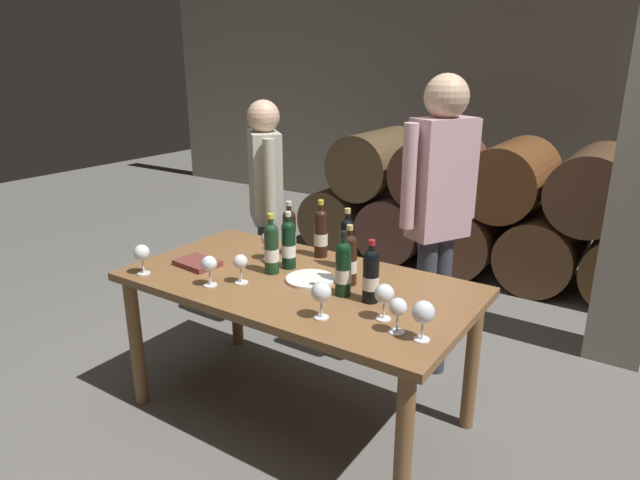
# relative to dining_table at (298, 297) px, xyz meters

# --- Properties ---
(ground_plane) EXTENTS (14.00, 14.00, 0.00)m
(ground_plane) POSITION_rel_dining_table_xyz_m (0.00, 0.00, -0.67)
(ground_plane) COLOR #66635E
(cellar_back_wall) EXTENTS (10.00, 0.24, 2.80)m
(cellar_back_wall) POSITION_rel_dining_table_xyz_m (0.00, 4.20, 0.73)
(cellar_back_wall) COLOR gray
(cellar_back_wall) RESTS_ON ground_plane
(barrel_stack) EXTENTS (3.12, 0.90, 1.15)m
(barrel_stack) POSITION_rel_dining_table_xyz_m (0.00, 2.60, -0.13)
(barrel_stack) COLOR #523C23
(barrel_stack) RESTS_ON ground_plane
(dining_table) EXTENTS (1.70, 0.90, 0.76)m
(dining_table) POSITION_rel_dining_table_xyz_m (0.00, 0.00, 0.00)
(dining_table) COLOR brown
(dining_table) RESTS_ON ground_plane
(wine_bottle_0) EXTENTS (0.07, 0.07, 0.29)m
(wine_bottle_0) POSITION_rel_dining_table_xyz_m (0.23, 0.10, 0.22)
(wine_bottle_0) COLOR black
(wine_bottle_0) RESTS_ON dining_table
(wine_bottle_1) EXTENTS (0.07, 0.07, 0.30)m
(wine_bottle_1) POSITION_rel_dining_table_xyz_m (0.27, -0.03, 0.22)
(wine_bottle_1) COLOR black
(wine_bottle_1) RESTS_ON dining_table
(wine_bottle_2) EXTENTS (0.07, 0.07, 0.30)m
(wine_bottle_2) POSITION_rel_dining_table_xyz_m (-0.26, 0.28, 0.22)
(wine_bottle_2) COLOR black
(wine_bottle_2) RESTS_ON dining_table
(wine_bottle_3) EXTENTS (0.07, 0.07, 0.31)m
(wine_bottle_3) POSITION_rel_dining_table_xyz_m (-0.16, 0.01, 0.22)
(wine_bottle_3) COLOR #19381E
(wine_bottle_3) RESTS_ON dining_table
(wine_bottle_4) EXTENTS (0.07, 0.07, 0.29)m
(wine_bottle_4) POSITION_rel_dining_table_xyz_m (0.41, -0.02, 0.22)
(wine_bottle_4) COLOR black
(wine_bottle_4) RESTS_ON dining_table
(wine_bottle_5) EXTENTS (0.07, 0.07, 0.32)m
(wine_bottle_5) POSITION_rel_dining_table_xyz_m (-0.09, 0.34, 0.23)
(wine_bottle_5) COLOR black
(wine_bottle_5) RESTS_ON dining_table
(wine_bottle_6) EXTENTS (0.07, 0.07, 0.32)m
(wine_bottle_6) POSITION_rel_dining_table_xyz_m (0.12, 0.27, 0.23)
(wine_bottle_6) COLOR black
(wine_bottle_6) RESTS_ON dining_table
(wine_bottle_7) EXTENTS (0.07, 0.07, 0.30)m
(wine_bottle_7) POSITION_rel_dining_table_xyz_m (-0.13, 0.11, 0.22)
(wine_bottle_7) COLOR black
(wine_bottle_7) RESTS_ON dining_table
(wine_glass_0) EXTENTS (0.07, 0.07, 0.14)m
(wine_glass_0) POSITION_rel_dining_table_xyz_m (-0.20, -0.18, 0.19)
(wine_glass_0) COLOR white
(wine_glass_0) RESTS_ON dining_table
(wine_glass_1) EXTENTS (0.08, 0.08, 0.16)m
(wine_glass_1) POSITION_rel_dining_table_xyz_m (-0.29, 0.15, 0.20)
(wine_glass_1) COLOR white
(wine_glass_1) RESTS_ON dining_table
(wine_glass_2) EXTENTS (0.08, 0.08, 0.16)m
(wine_glass_2) POSITION_rel_dining_table_xyz_m (0.54, -0.14, 0.20)
(wine_glass_2) COLOR white
(wine_glass_2) RESTS_ON dining_table
(wine_glass_3) EXTENTS (0.07, 0.07, 0.15)m
(wine_glass_3) POSITION_rel_dining_table_xyz_m (-0.30, -0.28, 0.20)
(wine_glass_3) COLOR white
(wine_glass_3) RESTS_ON dining_table
(wine_glass_4) EXTENTS (0.09, 0.09, 0.16)m
(wine_glass_4) POSITION_rel_dining_table_xyz_m (0.75, -0.22, 0.21)
(wine_glass_4) COLOR white
(wine_glass_4) RESTS_ON dining_table
(wine_glass_5) EXTENTS (0.08, 0.08, 0.15)m
(wine_glass_5) POSITION_rel_dining_table_xyz_m (-0.69, -0.36, 0.20)
(wine_glass_5) COLOR white
(wine_glass_5) RESTS_ON dining_table
(wine_glass_6) EXTENTS (0.09, 0.09, 0.16)m
(wine_glass_6) POSITION_rel_dining_table_xyz_m (0.32, -0.28, 0.20)
(wine_glass_6) COLOR white
(wine_glass_6) RESTS_ON dining_table
(wine_glass_7) EXTENTS (0.07, 0.07, 0.15)m
(wine_glass_7) POSITION_rel_dining_table_xyz_m (0.64, -0.22, 0.20)
(wine_glass_7) COLOR white
(wine_glass_7) RESTS_ON dining_table
(tasting_notebook) EXTENTS (0.23, 0.18, 0.03)m
(tasting_notebook) POSITION_rel_dining_table_xyz_m (-0.55, -0.13, 0.11)
(tasting_notebook) COLOR brown
(tasting_notebook) RESTS_ON dining_table
(serving_plate) EXTENTS (0.24, 0.24, 0.01)m
(serving_plate) POSITION_rel_dining_table_xyz_m (0.06, 0.03, 0.10)
(serving_plate) COLOR white
(serving_plate) RESTS_ON dining_table
(sommelier_presenting) EXTENTS (0.31, 0.45, 1.72)m
(sommelier_presenting) POSITION_rel_dining_table_xyz_m (0.41, 0.75, 0.37)
(sommelier_presenting) COLOR #383842
(sommelier_presenting) RESTS_ON ground_plane
(taster_seated_left) EXTENTS (0.38, 0.36, 1.54)m
(taster_seated_left) POSITION_rel_dining_table_xyz_m (-0.77, 0.72, 0.25)
(taster_seated_left) COLOR #383842
(taster_seated_left) RESTS_ON ground_plane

